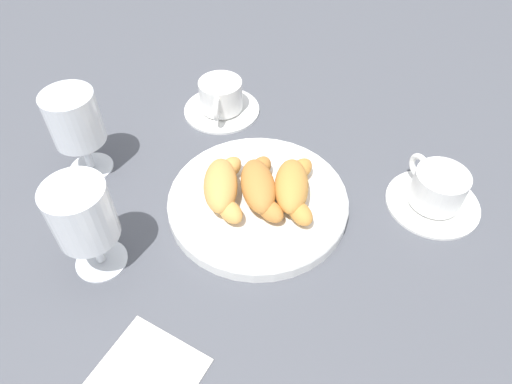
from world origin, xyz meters
name	(u,v)px	position (x,y,z in m)	size (l,w,h in m)	color
ground_plane	(257,209)	(0.00, 0.00, 0.00)	(2.20, 2.20, 0.00)	#4C4F56
pastry_plate	(256,200)	(-0.01, 0.00, 0.01)	(0.26, 0.26, 0.02)	white
croissant_large	(223,186)	(0.01, -0.05, 0.04)	(0.13, 0.09, 0.04)	#D6994C
croissant_small	(258,186)	(-0.01, 0.00, 0.04)	(0.13, 0.10, 0.04)	#BC7A38
croissant_extra	(294,187)	(-0.02, 0.05, 0.04)	(0.14, 0.08, 0.04)	#CC893D
coffee_cup_near	(221,99)	(-0.21, -0.12, 0.03)	(0.14, 0.14, 0.06)	white
coffee_cup_far	(436,191)	(-0.07, 0.25, 0.03)	(0.14, 0.14, 0.06)	white
juice_glass_left	(75,122)	(-0.02, -0.28, 0.09)	(0.08, 0.08, 0.14)	white
juice_glass_right	(83,216)	(0.14, -0.18, 0.09)	(0.08, 0.08, 0.14)	white
folded_napkin	(144,378)	(0.27, -0.06, 0.00)	(0.11, 0.11, 0.01)	silver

